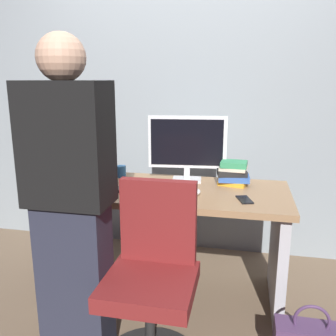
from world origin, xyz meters
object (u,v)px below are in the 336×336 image
Objects in this scene: book_stack at (233,173)px; keyboard at (150,190)px; cup_near_keyboard at (93,183)px; office_chair at (152,285)px; monitor at (187,145)px; cup_by_monitor at (121,171)px; desk at (170,220)px; cell_phone at (244,200)px; mouse at (196,192)px; person_at_desk at (71,205)px.

keyboard is at bearing -151.82° from book_stack.
office_chair is at bearing -44.80° from cup_near_keyboard.
monitor is 0.53m from cup_by_monitor.
monitor reaches higher than keyboard.
keyboard is 5.14× the size of cup_by_monitor.
cup_by_monitor is at bearing 152.65° from desk.
book_stack is at bearing 86.44° from cell_phone.
keyboard is at bearing 5.85° from cup_near_keyboard.
mouse is at bearing -0.15° from keyboard.
cup_near_keyboard is at bearing -176.39° from mouse.
person_at_desk is at bearing -111.84° from keyboard.
person_at_desk is (-0.34, -0.71, 0.32)m from desk.
mouse is 0.44× the size of book_stack.
desk is 0.53m from cup_by_monitor.
cell_phone is (0.89, -0.36, -0.04)m from cup_by_monitor.
cup_by_monitor reaches higher than cell_phone.
cell_phone is (0.08, -0.32, -0.08)m from book_stack.
cup_near_keyboard is at bearing -175.13° from keyboard.
mouse is at bearing 152.83° from cell_phone.
book_stack is at bearing -6.43° from monitor.
keyboard is 0.37m from cup_near_keyboard.
office_chair is 0.57m from person_at_desk.
cup_by_monitor is (-0.41, 0.21, 0.26)m from desk.
book_stack is at bearing -2.58° from cup_by_monitor.
book_stack is (0.40, 0.17, 0.30)m from desk.
cup_near_keyboard is at bearing -163.87° from desk.
keyboard is (-0.16, 0.56, 0.32)m from office_chair.
book_stack is at bearing 66.98° from office_chair.
person_at_desk is 0.66m from keyboard.
cup_near_keyboard is 0.35m from cup_by_monitor.
mouse is at bearing -27.39° from desk.
office_chair is (0.05, -0.66, -0.09)m from desk.
mouse is at bearing 3.61° from cup_near_keyboard.
person_at_desk is at bearing -130.67° from mouse.
cup_near_keyboard reaches higher than cup_by_monitor.
desk is 2.86× the size of monitor.
desk is 0.94× the size of person_at_desk.
mouse is at bearing 49.33° from person_at_desk.
mouse reaches higher than desk.
cell_phone is at bearing -5.36° from keyboard.
cell_phone is at bearing 34.30° from person_at_desk.
keyboard is 0.43m from cup_by_monitor.
desk is 0.55m from cell_phone.
cup_by_monitor is at bearing 152.64° from mouse.
office_chair reaches higher than cup_by_monitor.
book_stack is (0.32, -0.04, -0.18)m from monitor.
desk is at bearing 145.54° from cell_phone.
keyboard is 0.29m from mouse.
person_at_desk reaches higher than monitor.
person_at_desk is at bearing -130.13° from book_stack.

